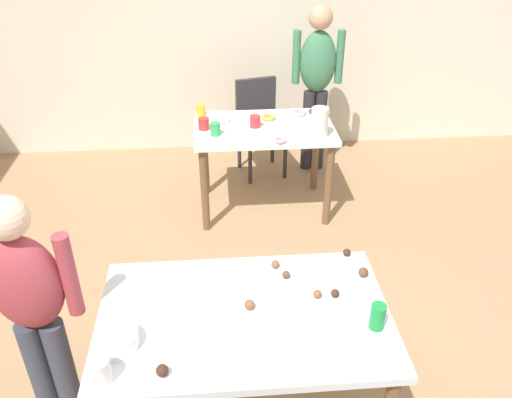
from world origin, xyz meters
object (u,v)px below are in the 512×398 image
at_px(dining_table_far, 264,140).
at_px(pitcher_far, 319,123).
at_px(dining_table_near, 245,329).
at_px(person_adult_far, 317,76).
at_px(person_girl_near, 32,306).
at_px(mixing_bowl, 117,340).
at_px(chair_far_table, 259,121).
at_px(soda_can, 378,316).

bearing_deg(dining_table_far, pitcher_far, -30.17).
xyz_separation_m(dining_table_near, person_adult_far, (0.82, 2.74, 0.25)).
distance_m(person_girl_near, mixing_bowl, 0.45).
bearing_deg(person_adult_far, chair_far_table, 178.53).
bearing_deg(chair_far_table, dining_table_far, -92.00).
xyz_separation_m(chair_far_table, person_adult_far, (0.51, -0.01, 0.41)).
bearing_deg(person_girl_near, chair_far_table, 65.15).
xyz_separation_m(dining_table_near, soda_can, (0.56, -0.13, 0.15)).
distance_m(person_girl_near, person_adult_far, 3.19).
bearing_deg(dining_table_far, mixing_bowl, -110.47).
relative_size(chair_far_table, person_girl_near, 0.64).
height_order(chair_far_table, mixing_bowl, chair_far_table).
height_order(person_girl_near, pitcher_far, person_girl_near).
xyz_separation_m(person_adult_far, soda_can, (-0.26, -2.87, -0.10)).
bearing_deg(dining_table_far, chair_far_table, 88.00).
relative_size(person_adult_far, pitcher_far, 6.72).
height_order(dining_table_far, pitcher_far, pitcher_far).
height_order(chair_far_table, soda_can, soda_can).
xyz_separation_m(soda_can, pitcher_far, (0.11, 1.95, 0.05)).
bearing_deg(chair_far_table, mixing_bowl, -106.25).
relative_size(chair_far_table, soda_can, 7.13).
distance_m(dining_table_near, mixing_bowl, 0.57).
distance_m(mixing_bowl, soda_can, 1.10).
bearing_deg(dining_table_far, person_girl_near, -121.58).
relative_size(mixing_bowl, soda_can, 1.47).
xyz_separation_m(chair_far_table, pitcher_far, (0.37, -0.93, 0.37)).
relative_size(person_girl_near, person_adult_far, 0.89).
height_order(dining_table_near, person_adult_far, person_adult_far).
relative_size(mixing_bowl, pitcher_far, 0.79).
bearing_deg(soda_can, person_adult_far, 84.83).
relative_size(dining_table_far, pitcher_far, 4.81).
bearing_deg(dining_table_near, person_adult_far, 73.31).
relative_size(chair_far_table, mixing_bowl, 4.84).
bearing_deg(chair_far_table, pitcher_far, -68.46).
height_order(person_adult_far, pitcher_far, person_adult_far).
bearing_deg(chair_far_table, soda_can, -84.99).
xyz_separation_m(dining_table_near, person_girl_near, (-0.93, 0.08, 0.14)).
bearing_deg(person_girl_near, mixing_bowl, -28.96).
xyz_separation_m(chair_far_table, soda_can, (0.25, -2.88, 0.31)).
bearing_deg(soda_can, mixing_bowl, -179.11).
relative_size(dining_table_near, person_girl_near, 0.96).
bearing_deg(person_adult_far, mixing_bowl, -115.19).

